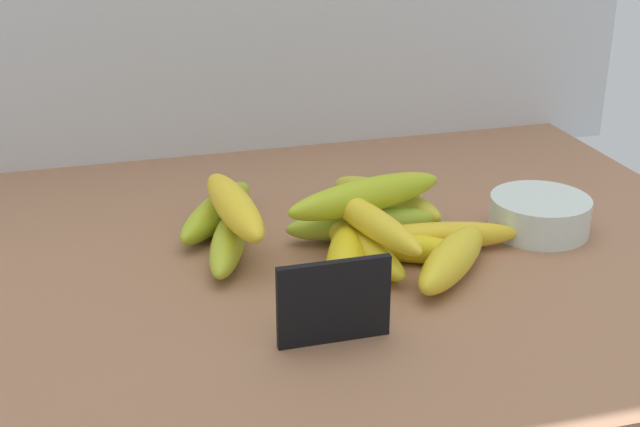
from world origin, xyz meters
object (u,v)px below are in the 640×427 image
banana_11 (371,221)px  fruit_bowl (539,215)px  banana_8 (434,237)px  chalkboard_sign (332,305)px  banana_0 (406,248)px  banana_7 (345,265)px  banana_6 (217,212)px  banana_10 (234,206)px  banana_3 (363,249)px  banana_9 (366,196)px  banana_1 (452,259)px  banana_5 (229,242)px  banana_2 (364,224)px  banana_4 (386,200)px

banana_11 → fruit_bowl: bearing=7.0°
fruit_bowl → banana_8: 14.50cm
banana_8 → chalkboard_sign: bearing=-137.0°
banana_0 → banana_7: 8.76cm
banana_6 → banana_10: size_ratio=0.95×
banana_11 → banana_6: bearing=135.3°
banana_3 → banana_10: bearing=152.7°
banana_9 → banana_1: bearing=-60.9°
banana_10 → banana_9: bearing=-5.3°
banana_5 → banana_11: banana_11 is taller
fruit_bowl → banana_2: 21.57cm
chalkboard_sign → banana_7: chalkboard_sign is taller
banana_10 → banana_2: bearing=-2.2°
banana_0 → banana_6: 24.33cm
banana_9 → banana_10: banana_9 is taller
banana_10 → banana_11: size_ratio=1.02×
banana_0 → banana_2: banana_2 is taller
banana_0 → banana_1: (3.45, -5.03, 0.51)cm
fruit_bowl → banana_7: 27.51cm
banana_1 → banana_7: (-11.61, 1.87, -0.08)cm
banana_7 → banana_9: 11.41cm
banana_9 → fruit_bowl: bearing=-7.6°
banana_6 → banana_9: banana_9 is taller
banana_2 → banana_3: 6.61cm
banana_10 → fruit_bowl: bearing=-6.6°
chalkboard_sign → banana_10: size_ratio=0.57×
banana_5 → banana_11: size_ratio=0.91×
chalkboard_sign → fruit_bowl: bearing=29.1°
banana_2 → banana_7: size_ratio=0.91×
banana_3 → banana_7: bearing=-130.2°
banana_7 → banana_9: (5.39, 9.30, 3.81)cm
chalkboard_sign → banana_7: bearing=66.6°
banana_7 → banana_10: 15.06cm
banana_6 → banana_8: banana_6 is taller
fruit_bowl → banana_0: size_ratio=0.75×
banana_8 → banana_4: bearing=100.0°
banana_4 → banana_5: 22.24cm
banana_6 → banana_7: (10.77, -18.45, 0.06)cm
banana_1 → banana_10: (-21.53, 12.59, 3.60)cm
banana_8 → banana_10: (-22.25, 5.85, 4.06)cm
banana_7 → banana_11: bearing=42.0°
banana_3 → banana_4: size_ratio=0.93×
banana_0 → banana_2: bearing=111.0°
fruit_bowl → banana_1: bearing=-151.1°
fruit_bowl → banana_4: 18.94cm
banana_2 → banana_7: bearing=-118.4°
banana_4 → banana_8: 11.32cm
chalkboard_sign → banana_9: bearing=63.5°
banana_1 → banana_8: (0.73, 6.74, -0.46)cm
banana_5 → banana_11: 16.50cm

